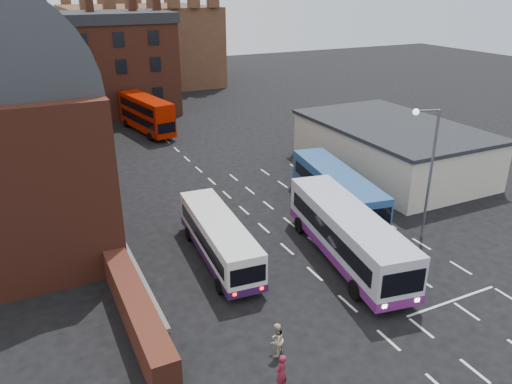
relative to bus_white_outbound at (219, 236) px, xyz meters
name	(u,v)px	position (x,y,z in m)	size (l,w,h in m)	color
ground	(339,296)	(4.25, -6.30, -1.55)	(180.00, 180.00, 0.00)	black
forecourt_wall	(137,312)	(-5.95, -4.30, -0.65)	(1.20, 10.00, 1.80)	#602B1E
cream_building	(391,147)	(19.25, 7.70, 0.61)	(10.40, 16.40, 4.25)	beige
brick_terrace	(80,71)	(-1.75, 39.70, 3.95)	(22.00, 10.00, 11.00)	brown
castle_keep	(138,45)	(10.25, 59.70, 4.45)	(22.00, 22.00, 12.00)	brown
bus_white_outbound	(219,236)	(0.00, 0.00, 0.00)	(2.97, 9.75, 2.62)	white
bus_white_inbound	(348,232)	(6.74, -3.41, 0.34)	(4.51, 12.01, 3.20)	silver
bus_blue	(337,188)	(10.25, 2.80, 0.22)	(4.24, 11.24, 3.00)	#26508F
bus_red_double	(146,114)	(3.30, 29.09, 0.54)	(3.82, 10.04, 3.92)	#9E1300
street_lamp	(428,163)	(12.56, -3.16, 3.63)	(1.69, 0.70, 8.58)	slate
pedestrian_red	(281,373)	(-1.69, -10.74, -0.70)	(0.62, 0.41, 1.71)	maroon
pedestrian_beige	(276,340)	(-0.90, -8.86, -0.73)	(0.79, 0.62, 1.64)	beige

